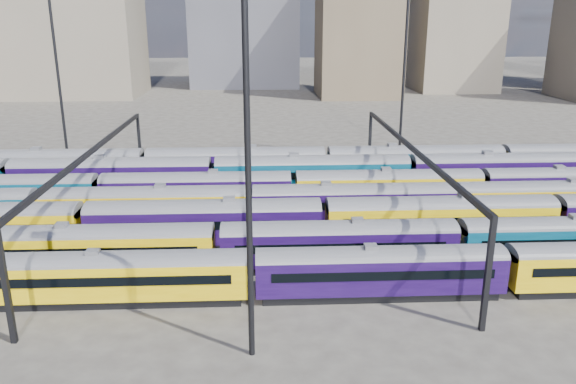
{
  "coord_description": "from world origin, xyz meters",
  "views": [
    {
      "loc": [
        -4.24,
        -51.81,
        19.54
      ],
      "look_at": [
        -1.68,
        1.57,
        3.0
      ],
      "focal_mm": 35.0,
      "sensor_mm": 36.0,
      "label": 1
    }
  ],
  "objects_px": {
    "mast_2": "(247,127)",
    "rake_1": "(458,237)",
    "rake_0": "(380,266)",
    "rake_2": "(324,216)"
  },
  "relations": [
    {
      "from": "mast_2",
      "to": "rake_1",
      "type": "bearing_deg",
      "value": 35.81
    },
    {
      "from": "rake_0",
      "to": "rake_1",
      "type": "height_order",
      "value": "rake_1"
    },
    {
      "from": "rake_0",
      "to": "rake_2",
      "type": "bearing_deg",
      "value": 106.9
    },
    {
      "from": "rake_1",
      "to": "mast_2",
      "type": "xyz_separation_m",
      "value": [
        -16.63,
        -12.0,
        11.46
      ]
    },
    {
      "from": "rake_1",
      "to": "rake_2",
      "type": "height_order",
      "value": "rake_2"
    },
    {
      "from": "rake_1",
      "to": "mast_2",
      "type": "height_order",
      "value": "mast_2"
    },
    {
      "from": "rake_0",
      "to": "rake_1",
      "type": "bearing_deg",
      "value": 33.98
    },
    {
      "from": "rake_1",
      "to": "rake_0",
      "type": "bearing_deg",
      "value": -146.02
    },
    {
      "from": "rake_0",
      "to": "rake_2",
      "type": "distance_m",
      "value": 10.46
    },
    {
      "from": "rake_0",
      "to": "rake_1",
      "type": "xyz_separation_m",
      "value": [
        7.42,
        5.0,
        0.12
      ]
    }
  ]
}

